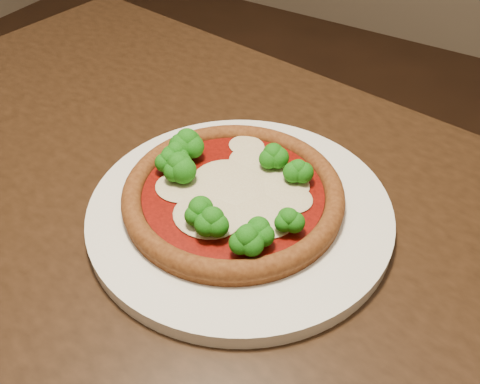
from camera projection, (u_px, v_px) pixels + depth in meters
The scene contains 4 objects.
floor at pixel (179, 358), 1.33m from camera, with size 4.00×4.00×0.00m, color black.
dining_table at pixel (194, 284), 0.68m from camera, with size 1.34×0.96×0.75m.
plate at pixel (240, 212), 0.63m from camera, with size 0.36×0.36×0.02m, color white.
pizza at pixel (231, 192), 0.62m from camera, with size 0.26×0.26×0.06m.
Camera 1 is at (0.51, -0.53, 1.20)m, focal length 40.00 mm.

